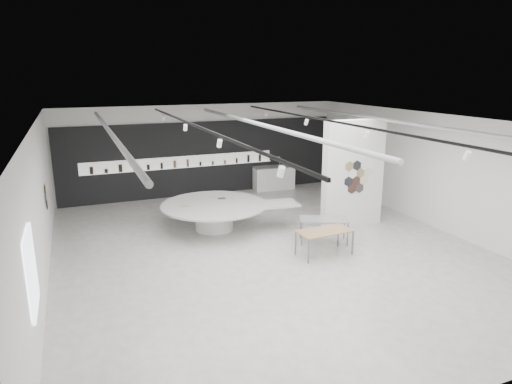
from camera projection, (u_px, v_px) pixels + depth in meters
name	position (u px, v px, depth m)	size (l,w,h in m)	color
room	(266.00, 182.00, 12.96)	(12.02, 14.02, 3.82)	beige
back_wall_display	(202.00, 159.00, 19.31)	(11.80, 0.27, 3.10)	black
partition_column	(353.00, 174.00, 15.23)	(2.20, 0.38, 3.60)	white
display_island	(216.00, 213.00, 15.11)	(4.60, 3.81, 0.89)	white
sample_table_wood	(325.00, 232.00, 12.96)	(1.60, 0.88, 0.73)	#A07D53
sample_table_stone	(324.00, 221.00, 13.94)	(1.63, 1.26, 0.75)	gray
kitchen_counter	(274.00, 178.00, 20.35)	(1.87, 0.83, 1.44)	white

